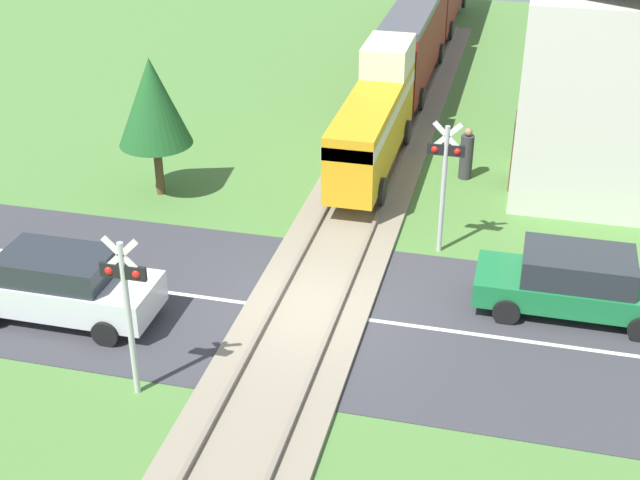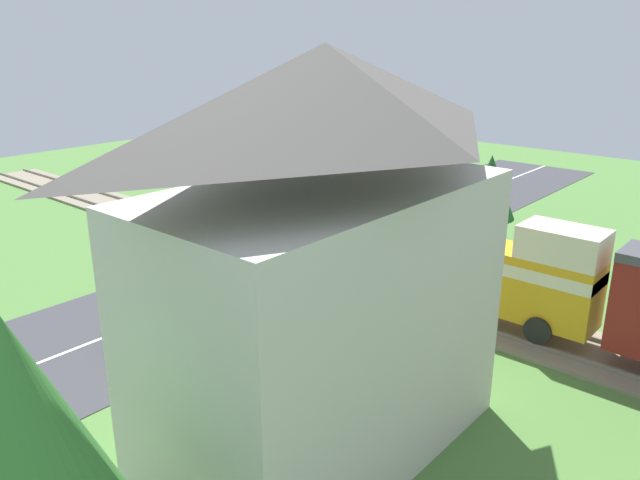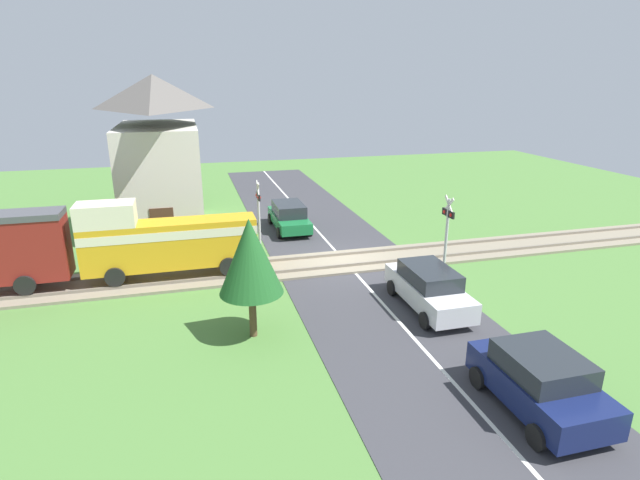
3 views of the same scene
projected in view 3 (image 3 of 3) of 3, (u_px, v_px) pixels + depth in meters
The scene contains 12 objects.
ground_plane at pixel (346, 263), 22.64m from camera, with size 60.00×60.00×0.00m, color #4C7A38.
road_surface at pixel (346, 263), 22.63m from camera, with size 48.00×6.40×0.02m.
track_bed at pixel (346, 262), 22.62m from camera, with size 2.80×48.00×0.24m.
car_near_crossing at pixel (429, 287), 17.95m from camera, with size 4.34×1.79×1.58m.
car_far_side at pixel (289, 216), 27.33m from camera, with size 4.36×1.82×1.50m.
car_behind_queue at pixel (540, 381), 12.42m from camera, with size 3.73×2.03×1.60m.
crossing_signal_west_approach at pixel (447, 226), 20.51m from camera, with size 0.90×0.18×3.46m.
crossing_signal_east_approach at pixel (259, 208), 23.40m from camera, with size 0.90×0.18×3.46m.
station_building at pixel (160, 157), 26.48m from camera, with size 7.87×4.30×8.18m.
pedestrian_by_station at pixel (160, 244), 22.91m from camera, with size 0.39×0.39×1.56m.
tree_by_station at pixel (155, 150), 32.11m from camera, with size 3.09×3.09×5.44m.
tree_roadside_hedge at pixel (250, 257), 15.44m from camera, with size 2.03×2.03×3.97m.
Camera 3 is at (-20.17, 6.62, 8.02)m, focal length 28.00 mm.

